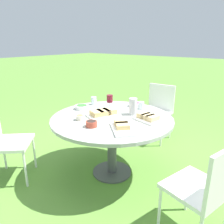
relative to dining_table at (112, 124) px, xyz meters
name	(u,v)px	position (x,y,z in m)	size (l,w,h in m)	color
ground_plane	(112,172)	(0.00, 0.00, -0.64)	(40.00, 40.00, 0.00)	#5B8C38
dining_table	(112,124)	(0.00, 0.00, 0.00)	(1.39, 1.39, 0.73)	#4C4C51
chair_near_left	(158,108)	(0.07, -1.29, -0.12)	(0.46, 0.44, 0.89)	white
chair_near_right	(3,137)	(0.90, 0.86, -0.12)	(0.61, 0.61, 0.89)	white
chair_far_back	(207,185)	(-1.16, 0.30, -0.12)	(0.52, 0.53, 0.89)	white
water_pitcher	(133,106)	(-0.13, -0.23, 0.19)	(0.10, 0.10, 0.20)	silver
wine_glass	(110,99)	(0.21, -0.21, 0.22)	(0.08, 0.08, 0.19)	silver
platter_bread_main	(103,113)	(0.10, 0.04, 0.12)	(0.35, 0.42, 0.07)	white
platter_charcuterie	(122,127)	(-0.30, 0.22, 0.12)	(0.40, 0.39, 0.06)	white
platter_sandwich_side	(148,118)	(-0.38, -0.16, 0.12)	(0.32, 0.26, 0.07)	white
bowl_fries	(80,117)	(0.22, 0.30, 0.12)	(0.09, 0.09, 0.06)	beige
bowl_salad	(82,107)	(0.50, 0.00, 0.12)	(0.17, 0.17, 0.05)	white
bowl_olives	(91,123)	(-0.02, 0.36, 0.12)	(0.12, 0.12, 0.06)	#B74733
bowl_dip_red	(135,104)	(0.03, -0.53, 0.12)	(0.16, 0.16, 0.05)	white
cup_water_near	(141,105)	(-0.10, -0.47, 0.14)	(0.07, 0.07, 0.10)	silver
cup_water_far	(94,101)	(0.51, -0.24, 0.14)	(0.07, 0.07, 0.11)	silver
handbag	(107,124)	(0.91, -0.97, -0.51)	(0.30, 0.14, 0.37)	maroon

